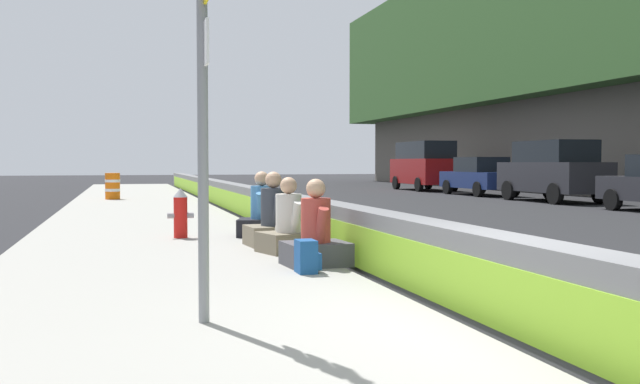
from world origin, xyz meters
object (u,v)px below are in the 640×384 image
(seated_person_middle, at_px, (289,229))
(parked_car_far, at_px, (424,165))
(backpack, at_px, (307,257))
(construction_barrel, at_px, (113,186))
(seated_person_foreground, at_px, (316,238))
(parked_car_midline, at_px, (480,176))
(fire_hydrant, at_px, (181,212))
(parked_car_fourth, at_px, (553,170))
(seated_person_rear, at_px, (274,222))
(seated_person_far, at_px, (262,216))
(route_sign_post, at_px, (203,70))

(seated_person_middle, xyz_separation_m, parked_car_far, (24.30, -12.96, 0.86))
(backpack, distance_m, construction_barrel, 18.66)
(seated_person_foreground, xyz_separation_m, parked_car_midline, (19.83, -13.03, 0.37))
(fire_hydrant, xyz_separation_m, construction_barrel, (14.03, 1.33, 0.03))
(seated_person_foreground, bearing_deg, parked_car_fourth, -42.39)
(seated_person_middle, bearing_deg, parked_car_fourth, -45.43)
(seated_person_middle, height_order, parked_car_fourth, parked_car_fourth)
(seated_person_foreground, bearing_deg, seated_person_rear, 1.72)
(seated_person_far, bearing_deg, construction_barrel, 11.10)
(fire_hydrant, xyz_separation_m, parked_car_far, (21.83, -14.34, 0.77))
(fire_hydrant, distance_m, seated_person_foreground, 4.13)
(seated_person_middle, relative_size, construction_barrel, 1.18)
(seated_person_middle, height_order, seated_person_far, seated_person_far)
(seated_person_foreground, height_order, construction_barrel, seated_person_foreground)
(construction_barrel, bearing_deg, seated_person_rear, -170.21)
(seated_person_rear, relative_size, construction_barrel, 1.25)
(seated_person_foreground, height_order, seated_person_far, seated_person_far)
(construction_barrel, height_order, parked_car_far, parked_car_far)
(fire_hydrant, bearing_deg, parked_car_fourth, -54.23)
(route_sign_post, bearing_deg, seated_person_rear, -17.78)
(backpack, height_order, parked_car_fourth, parked_car_fourth)
(fire_hydrant, distance_m, construction_barrel, 14.09)
(route_sign_post, bearing_deg, seated_person_foreground, -31.02)
(backpack, bearing_deg, seated_person_middle, -6.72)
(seated_person_middle, bearing_deg, seated_person_far, -1.25)
(route_sign_post, xyz_separation_m, construction_barrel, (20.82, 1.00, -1.61))
(fire_hydrant, bearing_deg, parked_car_far, -33.31)
(parked_car_fourth, bearing_deg, seated_person_middle, 134.57)
(backpack, bearing_deg, construction_barrel, 7.66)
(seated_person_middle, xyz_separation_m, parked_car_fourth, (12.92, -13.11, 0.69))
(fire_hydrant, distance_m, seated_person_rear, 2.05)
(seated_person_middle, relative_size, backpack, 2.79)
(seated_person_middle, distance_m, parked_car_midline, 22.59)
(seated_person_middle, bearing_deg, construction_barrel, 9.36)
(seated_person_middle, height_order, parked_car_midline, parked_car_midline)
(seated_person_foreground, relative_size, seated_person_rear, 0.95)
(seated_person_middle, xyz_separation_m, construction_barrel, (16.50, 2.72, 0.13))
(backpack, distance_m, parked_car_midline, 24.37)
(fire_hydrant, xyz_separation_m, seated_person_far, (-0.10, -1.44, -0.08))
(fire_hydrant, bearing_deg, seated_person_middle, -150.71)
(parked_car_fourth, height_order, parked_car_midline, parked_car_fourth)
(route_sign_post, bearing_deg, parked_car_midline, -33.02)
(fire_hydrant, relative_size, parked_car_midline, 0.19)
(parked_car_midline, bearing_deg, seated_person_foreground, 146.70)
(route_sign_post, xyz_separation_m, seated_person_rear, (5.25, -1.68, -1.72))
(seated_person_rear, height_order, parked_car_far, parked_car_far)
(construction_barrel, bearing_deg, seated_person_middle, -170.64)
(backpack, relative_size, parked_car_far, 0.08)
(seated_person_rear, bearing_deg, construction_barrel, 9.79)
(backpack, relative_size, parked_car_fourth, 0.08)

